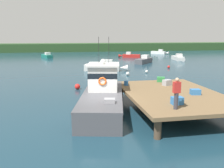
# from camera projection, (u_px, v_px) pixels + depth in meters

# --- Properties ---
(ground_plane) EXTENTS (200.00, 200.00, 0.00)m
(ground_plane) POSITION_uv_depth(u_px,v_px,m) (101.00, 114.00, 15.19)
(ground_plane) COLOR #193847
(dock) EXTENTS (6.00, 9.00, 1.20)m
(dock) POSITION_uv_depth(u_px,v_px,m) (173.00, 95.00, 15.83)
(dock) COLOR #4C3D2D
(dock) RESTS_ON ground
(main_fishing_boat) EXTENTS (4.15, 9.96, 4.80)m
(main_fishing_boat) POSITION_uv_depth(u_px,v_px,m) (103.00, 94.00, 16.14)
(main_fishing_boat) COLOR #4C4C51
(main_fishing_boat) RESTS_ON ground
(crate_stack_mid_dock) EXTENTS (0.62, 0.46, 0.42)m
(crate_stack_mid_dock) POSITION_uv_depth(u_px,v_px,m) (177.00, 101.00, 13.10)
(crate_stack_mid_dock) COLOR #3370B2
(crate_stack_mid_dock) RESTS_ON dock
(crate_single_by_cleat) EXTENTS (0.72, 0.62, 0.40)m
(crate_single_by_cleat) POSITION_uv_depth(u_px,v_px,m) (161.00, 79.00, 19.44)
(crate_single_by_cleat) COLOR #2D8442
(crate_single_by_cleat) RESTS_ON dock
(crate_stack_near_edge) EXTENTS (0.72, 0.63, 0.43)m
(crate_stack_near_edge) POSITION_uv_depth(u_px,v_px,m) (167.00, 83.00, 18.06)
(crate_stack_near_edge) COLOR #9E9EA3
(crate_stack_near_edge) RESTS_ON dock
(crate_single_far) EXTENTS (0.66, 0.52, 0.34)m
(crate_single_far) POSITION_uv_depth(u_px,v_px,m) (195.00, 92.00, 15.30)
(crate_single_far) COLOR #3370B2
(crate_single_far) RESTS_ON dock
(bait_bucket) EXTENTS (0.32, 0.32, 0.34)m
(bait_bucket) POSITION_uv_depth(u_px,v_px,m) (126.00, 83.00, 18.07)
(bait_bucket) COLOR #2866B2
(bait_bucket) RESTS_ON dock
(deckhand_by_the_boat) EXTENTS (0.36, 0.22, 1.63)m
(deckhand_by_the_boat) POSITION_uv_depth(u_px,v_px,m) (176.00, 93.00, 12.13)
(deckhand_by_the_boat) COLOR #383842
(deckhand_by_the_boat) RESTS_ON dock
(moored_boat_far_right) EXTENTS (6.13, 2.84, 1.54)m
(moored_boat_far_right) POSITION_uv_depth(u_px,v_px,m) (105.00, 67.00, 33.71)
(moored_boat_far_right) COLOR silver
(moored_boat_far_right) RESTS_ON ground
(moored_boat_off_the_point) EXTENTS (4.10, 4.07, 1.23)m
(moored_boat_off_the_point) POSITION_uv_depth(u_px,v_px,m) (160.00, 52.00, 63.87)
(moored_boat_off_the_point) COLOR white
(moored_boat_off_the_point) RESTS_ON ground
(moored_boat_mid_harbor) EXTENTS (4.56, 4.99, 1.44)m
(moored_boat_mid_harbor) POSITION_uv_depth(u_px,v_px,m) (144.00, 60.00, 43.11)
(moored_boat_mid_harbor) COLOR #4C4C51
(moored_boat_mid_harbor) RESTS_ON ground
(moored_boat_outer_mooring) EXTENTS (1.79, 5.31, 1.33)m
(moored_boat_outer_mooring) POSITION_uv_depth(u_px,v_px,m) (178.00, 58.00, 47.79)
(moored_boat_outer_mooring) COLOR silver
(moored_boat_outer_mooring) RESTS_ON ground
(moored_boat_near_channel) EXTENTS (2.90, 4.79, 1.23)m
(moored_boat_near_channel) POSITION_uv_depth(u_px,v_px,m) (47.00, 56.00, 53.04)
(moored_boat_near_channel) COLOR #196B5B
(moored_boat_near_channel) RESTS_ON ground
(moored_boat_far_left) EXTENTS (4.83, 2.81, 1.23)m
(moored_boat_far_left) POSITION_uv_depth(u_px,v_px,m) (130.00, 56.00, 53.66)
(moored_boat_far_left) COLOR red
(moored_boat_far_left) RESTS_ON ground
(mooring_buoy_inshore) EXTENTS (0.39, 0.39, 0.39)m
(mooring_buoy_inshore) POSITION_uv_depth(u_px,v_px,m) (169.00, 67.00, 36.47)
(mooring_buoy_inshore) COLOR red
(mooring_buoy_inshore) RESTS_ON ground
(mooring_buoy_channel_marker) EXTENTS (0.39, 0.39, 0.39)m
(mooring_buoy_channel_marker) POSITION_uv_depth(u_px,v_px,m) (147.00, 72.00, 31.75)
(mooring_buoy_channel_marker) COLOR silver
(mooring_buoy_channel_marker) RESTS_ON ground
(mooring_buoy_spare_mooring) EXTENTS (0.51, 0.51, 0.51)m
(mooring_buoy_spare_mooring) POSITION_uv_depth(u_px,v_px,m) (77.00, 87.00, 22.21)
(mooring_buoy_spare_mooring) COLOR red
(mooring_buoy_spare_mooring) RESTS_ON ground
(mooring_buoy_outer) EXTENTS (0.45, 0.45, 0.45)m
(mooring_buoy_outer) POSITION_uv_depth(u_px,v_px,m) (128.00, 74.00, 29.82)
(mooring_buoy_outer) COLOR silver
(mooring_buoy_outer) RESTS_ON ground
(far_shoreline) EXTENTS (120.00, 8.00, 2.40)m
(far_shoreline) POSITION_uv_depth(u_px,v_px,m) (74.00, 47.00, 74.70)
(far_shoreline) COLOR #284723
(far_shoreline) RESTS_ON ground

